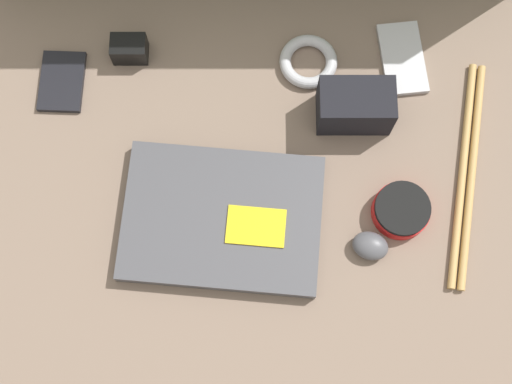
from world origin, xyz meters
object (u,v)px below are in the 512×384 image
(computer_mouse, at_px, (370,246))
(camera_pouch, at_px, (356,106))
(laptop, at_px, (222,218))
(speaker_puck, at_px, (401,211))
(phone_black, at_px, (403,59))
(charger_brick, at_px, (130,48))
(phone_silver, at_px, (63,81))

(computer_mouse, height_order, camera_pouch, camera_pouch)
(laptop, height_order, camera_pouch, camera_pouch)
(computer_mouse, xyz_separation_m, speaker_puck, (0.05, 0.06, 0.00))
(computer_mouse, xyz_separation_m, phone_black, (0.07, 0.32, -0.01))
(phone_black, bearing_deg, charger_brick, 172.66)
(phone_black, bearing_deg, phone_silver, 178.03)
(phone_silver, bearing_deg, phone_black, 6.35)
(computer_mouse, bearing_deg, phone_silver, 167.55)
(speaker_puck, xyz_separation_m, charger_brick, (-0.44, 0.27, 0.01))
(computer_mouse, distance_m, charger_brick, 0.51)
(speaker_puck, relative_size, charger_brick, 1.55)
(speaker_puck, bearing_deg, computer_mouse, -131.83)
(speaker_puck, bearing_deg, laptop, -177.36)
(charger_brick, bearing_deg, laptop, -61.20)
(charger_brick, bearing_deg, phone_black, -1.18)
(laptop, distance_m, phone_silver, 0.36)
(phone_silver, relative_size, camera_pouch, 0.91)
(camera_pouch, height_order, charger_brick, camera_pouch)
(computer_mouse, relative_size, camera_pouch, 0.56)
(phone_silver, relative_size, charger_brick, 1.87)
(computer_mouse, distance_m, phone_black, 0.33)
(computer_mouse, relative_size, charger_brick, 1.15)
(laptop, xyz_separation_m, phone_black, (0.30, 0.28, -0.01))
(computer_mouse, distance_m, camera_pouch, 0.22)
(laptop, distance_m, computer_mouse, 0.23)
(phone_silver, bearing_deg, charger_brick, 26.56)
(computer_mouse, distance_m, speaker_puck, 0.08)
(laptop, xyz_separation_m, computer_mouse, (0.23, -0.04, 0.00))
(computer_mouse, height_order, charger_brick, charger_brick)
(phone_black, bearing_deg, speaker_puck, -100.09)
(phone_black, bearing_deg, computer_mouse, -108.27)
(speaker_puck, height_order, charger_brick, charger_brick)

